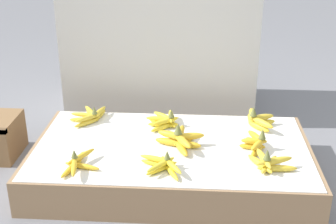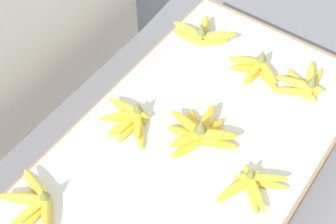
% 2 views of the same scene
% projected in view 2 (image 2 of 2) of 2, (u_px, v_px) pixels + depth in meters
% --- Properties ---
extents(ground_plane, '(10.00, 10.00, 0.00)m').
position_uv_depth(ground_plane, '(189.00, 174.00, 1.55)').
color(ground_plane, slate).
extents(display_platform, '(1.24, 0.70, 0.17)m').
position_uv_depth(display_platform, '(190.00, 161.00, 1.49)').
color(display_platform, '#997551').
rests_on(display_platform, ground_plane).
extents(banana_bunch_front_midleft, '(0.19, 0.16, 0.08)m').
position_uv_depth(banana_bunch_front_midleft, '(251.00, 184.00, 1.32)').
color(banana_bunch_front_midleft, yellow).
rests_on(banana_bunch_front_midleft, display_platform).
extents(banana_bunch_front_midright, '(0.20, 0.16, 0.10)m').
position_uv_depth(banana_bunch_front_midright, '(305.00, 84.00, 1.53)').
color(banana_bunch_front_midright, gold).
rests_on(banana_bunch_front_midright, display_platform).
extents(banana_bunch_middle_midleft, '(0.23, 0.23, 0.11)m').
position_uv_depth(banana_bunch_middle_midleft, '(200.00, 133.00, 1.41)').
color(banana_bunch_middle_midleft, gold).
rests_on(banana_bunch_middle_midleft, display_platform).
extents(banana_bunch_middle_midright, '(0.12, 0.20, 0.10)m').
position_uv_depth(banana_bunch_middle_midright, '(256.00, 69.00, 1.57)').
color(banana_bunch_middle_midright, gold).
rests_on(banana_bunch_middle_midright, display_platform).
extents(banana_bunch_back_left, '(0.17, 0.22, 0.08)m').
position_uv_depth(banana_bunch_back_left, '(35.00, 203.00, 1.28)').
color(banana_bunch_back_left, gold).
rests_on(banana_bunch_back_left, display_platform).
extents(banana_bunch_back_midleft, '(0.16, 0.20, 0.09)m').
position_uv_depth(banana_bunch_back_midleft, '(130.00, 119.00, 1.45)').
color(banana_bunch_back_midleft, yellow).
rests_on(banana_bunch_back_midleft, display_platform).
extents(banana_bunch_back_midright, '(0.14, 0.23, 0.11)m').
position_uv_depth(banana_bunch_back_midright, '(202.00, 33.00, 1.67)').
color(banana_bunch_back_midright, gold).
rests_on(banana_bunch_back_midright, display_platform).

